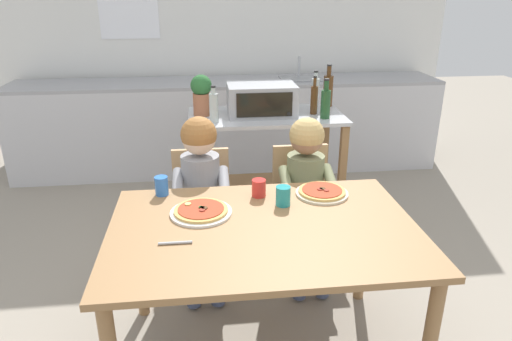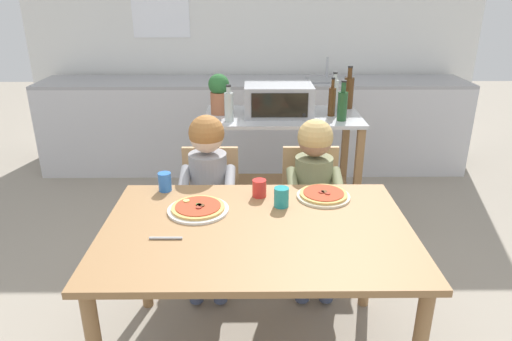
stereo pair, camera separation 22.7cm
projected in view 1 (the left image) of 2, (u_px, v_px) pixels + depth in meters
name	position (u px, v px, depth m)	size (l,w,h in m)	color
ground_plane	(242.00, 237.00, 3.43)	(11.93, 11.93, 0.00)	gray
back_wall_tiled	(224.00, 26.00, 4.63)	(4.55, 0.13, 2.70)	white
kitchen_counter	(229.00, 125.00, 4.59)	(4.10, 0.60, 1.09)	silver
kitchen_island_cart	(266.00, 152.00, 3.42)	(1.11, 0.57, 0.87)	#B7BABF
toaster_oven	(261.00, 99.00, 3.28)	(0.48, 0.34, 0.22)	#999BA0
bottle_clear_vinegar	(326.00, 103.00, 3.18)	(0.07, 0.07, 0.27)	#1E4723
bottle_brown_beer	(328.00, 90.00, 3.50)	(0.07, 0.07, 0.32)	#4C2D14
bottle_squat_spirits	(315.00, 93.00, 3.39)	(0.06, 0.06, 0.29)	#ADB7B2
bottle_dark_olive_oil	(314.00, 99.00, 3.29)	(0.05, 0.05, 0.27)	#4C2D14
bottle_tall_green_wine	(214.00, 107.00, 3.08)	(0.06, 0.06, 0.25)	#ADB7B2
potted_herb_plant	(201.00, 93.00, 3.24)	(0.15, 0.15, 0.29)	#9E5B3D
dining_table	(264.00, 245.00, 2.09)	(1.37, 0.94, 0.74)	olive
dining_chair_left	(202.00, 207.00, 2.81)	(0.36, 0.36, 0.81)	tan
dining_chair_right	(302.00, 202.00, 2.88)	(0.36, 0.36, 0.81)	tan
child_in_grey_shirt	(201.00, 184.00, 2.63)	(0.32, 0.42, 1.04)	#424C6B
child_in_olive_shirt	(307.00, 181.00, 2.70)	(0.32, 0.42, 1.02)	#424C6B
pizza_plate_white	(201.00, 211.00, 2.17)	(0.29, 0.29, 0.03)	white
pizza_plate_cream	(322.00, 192.00, 2.37)	(0.27, 0.27, 0.03)	beige
drinking_cup_blue	(162.00, 186.00, 2.35)	(0.07, 0.07, 0.10)	blue
drinking_cup_teal	(283.00, 196.00, 2.24)	(0.07, 0.07, 0.10)	teal
drinking_cup_red	(259.00, 188.00, 2.34)	(0.07, 0.07, 0.09)	red
serving_spoon	(175.00, 243.00, 1.92)	(0.01, 0.01, 0.14)	#B7BABF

